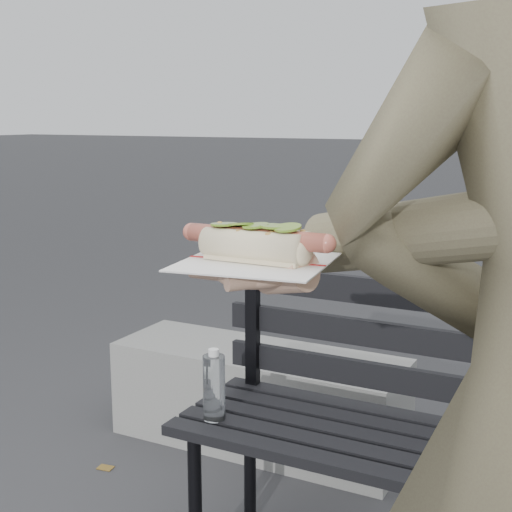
# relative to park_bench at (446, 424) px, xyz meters

# --- Properties ---
(park_bench) EXTENTS (1.50, 0.44, 0.88)m
(park_bench) POSITION_rel_park_bench_xyz_m (0.00, 0.00, 0.00)
(park_bench) COLOR black
(park_bench) RESTS_ON ground
(concrete_block) EXTENTS (1.20, 0.40, 0.40)m
(concrete_block) POSITION_rel_park_bench_xyz_m (-0.89, 0.63, -0.32)
(concrete_block) COLOR slate
(concrete_block) RESTS_ON ground
(held_hotdog) EXTENTS (0.63, 0.32, 0.20)m
(held_hotdog) POSITION_rel_park_bench_xyz_m (0.14, -0.94, 0.67)
(held_hotdog) COLOR brown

